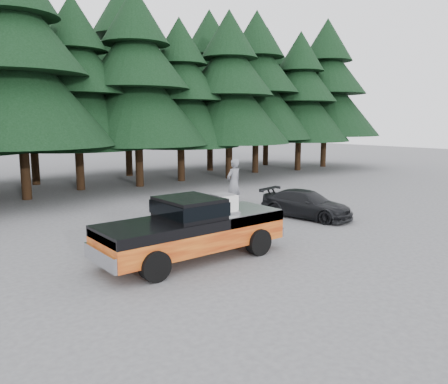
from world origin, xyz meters
TOP-DOWN VIEW (x-y plane):
  - ground at (0.00, 0.00)m, footprint 120.00×120.00m
  - pickup_truck at (0.16, 0.51)m, footprint 6.00×2.04m
  - truck_cab at (0.06, 0.51)m, footprint 1.66×1.90m
  - air_compressor at (1.16, 0.31)m, footprint 0.82×0.68m
  - man_on_bed at (2.08, 0.86)m, footprint 0.64×0.48m
  - parked_car at (7.32, 2.20)m, footprint 2.46×4.34m
  - treeline at (0.42, 17.20)m, footprint 60.15×16.05m

SIDE VIEW (x-z plane):
  - ground at x=0.00m, z-range 0.00..0.00m
  - parked_car at x=7.32m, z-range 0.00..1.19m
  - pickup_truck at x=0.16m, z-range 0.00..1.33m
  - air_compressor at x=1.16m, z-range 1.33..1.88m
  - truck_cab at x=0.06m, z-range 1.33..1.92m
  - man_on_bed at x=2.08m, z-range 1.33..2.95m
  - treeline at x=0.42m, z-range -1.03..16.47m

